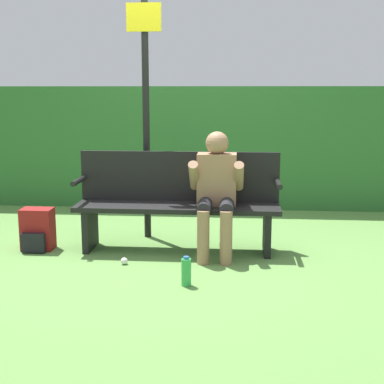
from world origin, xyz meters
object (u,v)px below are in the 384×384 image
at_px(park_bench, 178,200).
at_px(backpack, 37,230).
at_px(water_bottle, 186,272).
at_px(person_seated, 216,187).
at_px(parked_car, 74,120).
at_px(signpost, 146,106).

relative_size(park_bench, backpack, 4.81).
bearing_deg(backpack, water_bottle, -29.11).
distance_m(park_bench, person_seated, 0.43).
relative_size(backpack, water_bottle, 1.69).
xyz_separation_m(backpack, parked_car, (-3.03, 11.18, 0.43)).
relative_size(water_bottle, parked_car, 0.05).
bearing_deg(parked_car, backpack, -174.69).
relative_size(person_seated, signpost, 0.48).
bearing_deg(signpost, park_bench, -47.44).
relative_size(park_bench, signpost, 0.81).
xyz_separation_m(park_bench, signpost, (-0.37, 0.40, 0.88)).
distance_m(water_bottle, parked_car, 12.87).
bearing_deg(water_bottle, backpack, 150.89).
height_order(backpack, water_bottle, backpack).
height_order(water_bottle, parked_car, parked_car).
bearing_deg(person_seated, signpost, 144.27).
distance_m(park_bench, parked_car, 11.87).
height_order(park_bench, parked_car, parked_car).
bearing_deg(water_bottle, park_bench, 99.85).
relative_size(park_bench, parked_car, 0.42).
distance_m(backpack, parked_car, 11.59).
height_order(signpost, parked_car, signpost).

